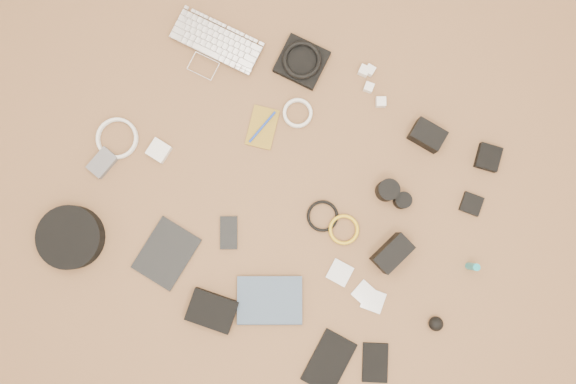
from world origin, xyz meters
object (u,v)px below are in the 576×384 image
at_px(laptop, 211,53).
at_px(dslr_camera, 427,135).
at_px(tablet, 167,253).
at_px(paperback, 270,325).
at_px(phone, 229,233).
at_px(headphone_case, 71,237).

xyz_separation_m(laptop, dslr_camera, (0.81, 0.03, 0.02)).
distance_m(tablet, paperback, 0.43).
xyz_separation_m(laptop, phone, (0.32, -0.56, -0.01)).
relative_size(phone, paperback, 0.52).
distance_m(laptop, tablet, 0.73).
height_order(laptop, dslr_camera, dslr_camera).
distance_m(laptop, headphone_case, 0.81).
bearing_deg(dslr_camera, paperback, -99.33).
bearing_deg(laptop, dslr_camera, 4.60).
relative_size(laptop, phone, 2.78).
height_order(phone, headphone_case, headphone_case).
bearing_deg(paperback, laptop, 12.36).
height_order(tablet, paperback, paperback).
bearing_deg(headphone_case, dslr_camera, 39.82).
distance_m(dslr_camera, paperback, 0.85).
relative_size(tablet, phone, 1.81).
distance_m(tablet, headphone_case, 0.33).
bearing_deg(dslr_camera, headphone_case, -133.31).
xyz_separation_m(laptop, paperback, (0.58, -0.79, -0.00)).
bearing_deg(phone, tablet, -161.99).
bearing_deg(tablet, phone, 49.74).
height_order(dslr_camera, phone, dslr_camera).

